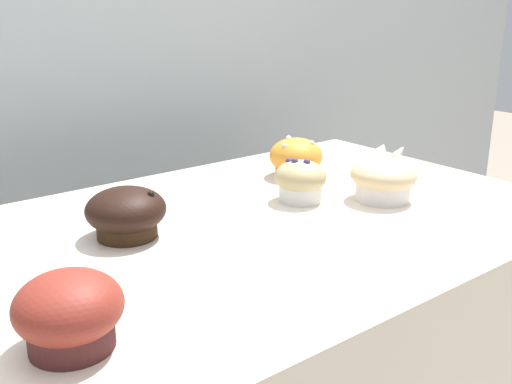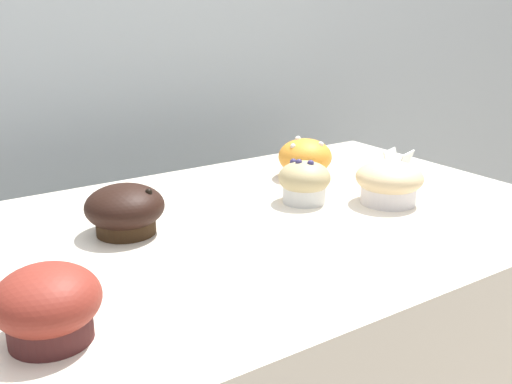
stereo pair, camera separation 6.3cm
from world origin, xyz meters
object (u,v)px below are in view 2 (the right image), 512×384
(muffin_back_right, at_px, (125,210))
(muffin_front_left, at_px, (389,182))
(muffin_front_center, at_px, (305,159))
(muffin_back_left, at_px, (304,182))
(muffin_front_right, at_px, (48,305))

(muffin_back_right, xyz_separation_m, muffin_front_left, (0.42, -0.12, 0.00))
(muffin_front_center, relative_size, muffin_back_left, 1.17)
(muffin_back_right, bearing_deg, muffin_front_right, -127.23)
(muffin_front_center, height_order, muffin_front_right, same)
(muffin_back_left, distance_m, muffin_front_left, 0.14)
(muffin_front_center, xyz_separation_m, muffin_front_right, (-0.57, -0.31, 0.00))
(muffin_back_left, height_order, muffin_back_right, muffin_back_left)
(muffin_front_center, distance_m, muffin_back_right, 0.40)
(muffin_back_right, height_order, muffin_front_left, muffin_back_right)
(muffin_back_right, distance_m, muffin_front_right, 0.29)
(muffin_back_right, bearing_deg, muffin_front_left, -15.76)
(muffin_front_right, bearing_deg, muffin_back_right, 52.77)
(muffin_back_left, distance_m, muffin_back_right, 0.30)
(muffin_front_left, bearing_deg, muffin_front_right, -169.32)
(muffin_front_left, distance_m, muffin_front_right, 0.60)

